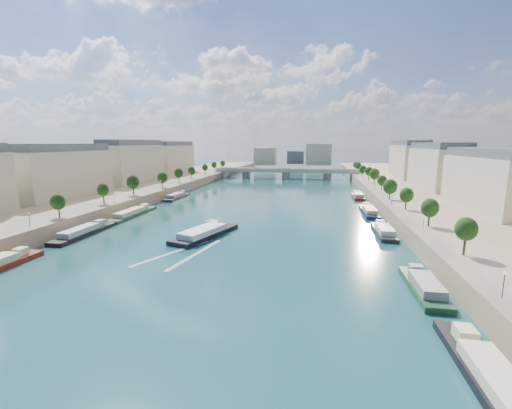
% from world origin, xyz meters
% --- Properties ---
extents(ground, '(700.00, 700.00, 0.00)m').
position_xyz_m(ground, '(0.00, 100.00, 0.00)').
color(ground, '#0B2C33').
rests_on(ground, ground).
extents(quay_left, '(44.00, 520.00, 5.00)m').
position_xyz_m(quay_left, '(-72.00, 100.00, 2.50)').
color(quay_left, '#9E8460').
rests_on(quay_left, ground).
extents(quay_right, '(44.00, 520.00, 5.00)m').
position_xyz_m(quay_right, '(72.00, 100.00, 2.50)').
color(quay_right, '#9E8460').
rests_on(quay_right, ground).
extents(pave_left, '(14.00, 520.00, 0.10)m').
position_xyz_m(pave_left, '(-57.00, 100.00, 5.05)').
color(pave_left, gray).
rests_on(pave_left, quay_left).
extents(pave_right, '(14.00, 520.00, 0.10)m').
position_xyz_m(pave_right, '(57.00, 100.00, 5.05)').
color(pave_right, gray).
rests_on(pave_right, quay_right).
extents(trees_left, '(4.80, 268.80, 8.26)m').
position_xyz_m(trees_left, '(-55.00, 102.00, 10.48)').
color(trees_left, '#382B1E').
rests_on(trees_left, ground).
extents(trees_right, '(4.80, 268.80, 8.26)m').
position_xyz_m(trees_right, '(55.00, 110.00, 10.48)').
color(trees_right, '#382B1E').
rests_on(trees_right, ground).
extents(lamps_left, '(0.36, 200.36, 4.28)m').
position_xyz_m(lamps_left, '(-52.50, 90.00, 7.78)').
color(lamps_left, black).
rests_on(lamps_left, ground).
extents(lamps_right, '(0.36, 200.36, 4.28)m').
position_xyz_m(lamps_right, '(52.50, 105.00, 7.78)').
color(lamps_right, black).
rests_on(lamps_right, ground).
extents(buildings_left, '(16.00, 226.00, 23.20)m').
position_xyz_m(buildings_left, '(-85.00, 112.00, 16.45)').
color(buildings_left, beige).
rests_on(buildings_left, ground).
extents(buildings_right, '(16.00, 226.00, 23.20)m').
position_xyz_m(buildings_right, '(85.00, 112.00, 16.45)').
color(buildings_right, beige).
rests_on(buildings_right, ground).
extents(skyline, '(79.00, 42.00, 22.00)m').
position_xyz_m(skyline, '(3.19, 319.52, 14.66)').
color(skyline, beige).
rests_on(skyline, ground).
extents(bridge, '(112.00, 12.00, 8.15)m').
position_xyz_m(bridge, '(0.00, 221.09, 5.08)').
color(bridge, '#C1B79E').
rests_on(bridge, ground).
extents(tour_barge, '(15.10, 27.14, 3.67)m').
position_xyz_m(tour_barge, '(-8.44, 47.58, 0.95)').
color(tour_barge, black).
rests_on(tour_barge, ground).
extents(wake, '(15.44, 25.76, 0.04)m').
position_xyz_m(wake, '(-8.44, 30.94, 0.02)').
color(wake, silver).
rests_on(wake, ground).
extents(moored_barges_left, '(5.00, 154.77, 3.60)m').
position_xyz_m(moored_barges_left, '(-45.50, 46.25, 0.84)').
color(moored_barges_left, '#1B213B').
rests_on(moored_barges_left, ground).
extents(moored_barges_right, '(5.00, 163.63, 3.60)m').
position_xyz_m(moored_barges_right, '(45.50, 56.91, 0.84)').
color(moored_barges_right, black).
rests_on(moored_barges_right, ground).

